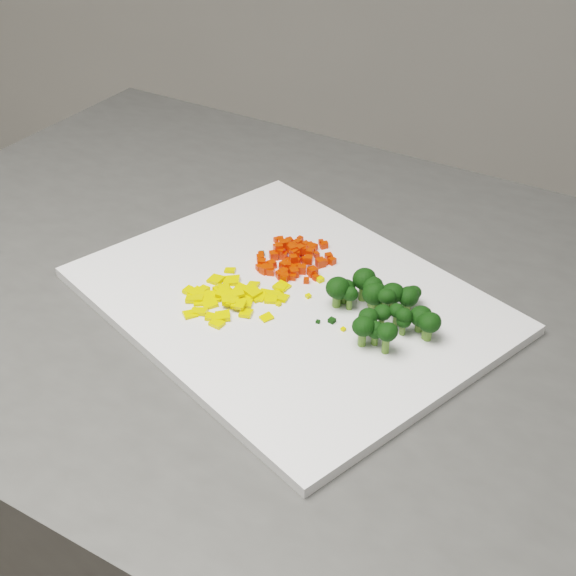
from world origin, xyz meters
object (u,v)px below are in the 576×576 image
(counter_block, at_px, (283,537))
(cutting_board, at_px, (288,300))
(pepper_pile, at_px, (234,293))
(broccoli_pile, at_px, (377,305))
(carrot_pile, at_px, (296,251))

(counter_block, height_order, cutting_board, cutting_board)
(pepper_pile, distance_m, broccoli_pile, 0.16)
(cutting_board, relative_size, carrot_pile, 4.50)
(pepper_pile, height_order, broccoli_pile, broccoli_pile)
(counter_block, bearing_deg, broccoli_pile, -24.91)
(pepper_pile, xyz_separation_m, broccoli_pile, (0.16, 0.00, 0.02))
(counter_block, xyz_separation_m, broccoli_pile, (0.12, -0.06, 0.49))
(carrot_pile, bearing_deg, pepper_pile, -113.11)
(cutting_board, xyz_separation_m, pepper_pile, (-0.05, -0.02, 0.01))
(carrot_pile, distance_m, pepper_pile, 0.10)
(pepper_pile, relative_size, broccoli_pile, 0.97)
(cutting_board, distance_m, broccoli_pile, 0.11)
(pepper_pile, bearing_deg, broccoli_pile, 0.03)
(cutting_board, xyz_separation_m, carrot_pile, (-0.01, 0.07, 0.02))
(broccoli_pile, bearing_deg, pepper_pile, -179.97)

